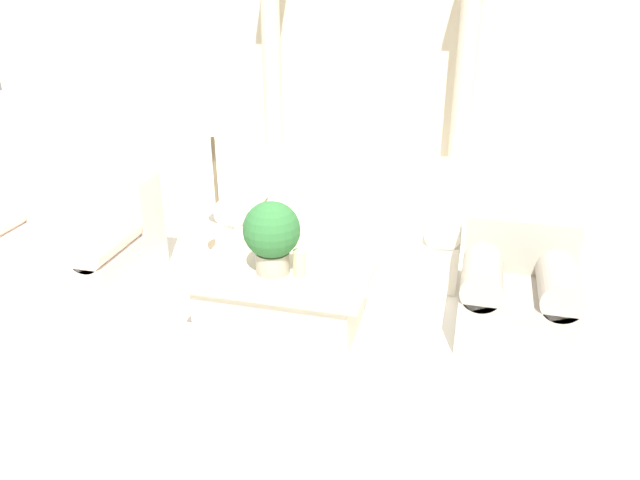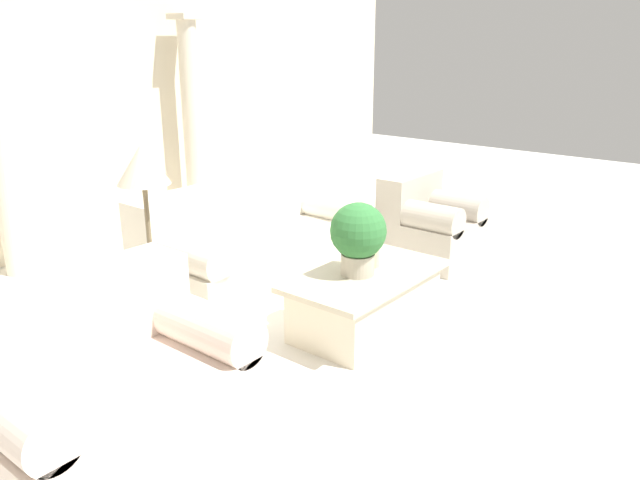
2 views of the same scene
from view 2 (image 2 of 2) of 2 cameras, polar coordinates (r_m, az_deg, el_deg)
name	(u,v)px [view 2 (image 2 of 2)]	position (r m, az deg, el deg)	size (l,w,h in m)	color
ground_plane	(313,308)	(5.00, -0.63, -6.25)	(16.00, 16.00, 0.00)	silver
wall_back	(89,85)	(6.79, -20.40, 13.13)	(10.00, 0.06, 3.20)	beige
sofa_long	(253,242)	(5.50, -6.17, -0.19)	(2.04, 0.99, 0.85)	beige
loveseat	(101,379)	(3.54, -19.39, -11.91)	(1.37, 0.99, 0.85)	beige
coffee_table	(366,300)	(4.60, 4.18, -5.51)	(1.26, 0.69, 0.44)	beige
potted_plant	(358,235)	(4.39, 3.51, 0.47)	(0.40, 0.40, 0.53)	#B2A893
pillar_candle	(373,254)	(4.61, 4.90, -1.32)	(0.09, 0.09, 0.19)	beige
floor_lamp	(143,175)	(4.45, -15.84, 5.78)	(0.36, 0.36, 1.38)	brown
column_right	(192,121)	(7.18, -11.62, 10.65)	(0.29, 0.29, 2.29)	beige
armchair	(428,223)	(6.07, 9.82, 1.53)	(0.78, 0.80, 0.81)	#ADA393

